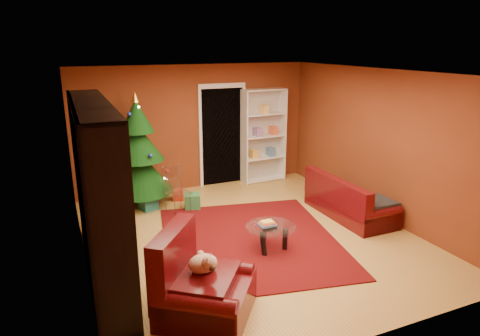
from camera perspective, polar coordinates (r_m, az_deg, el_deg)
name	(u,v)px	position (r m, az deg, el deg)	size (l,w,h in m)	color
floor	(250,238)	(7.02, 1.32, -9.31)	(5.00, 5.50, 0.05)	#AC833B
ceiling	(251,71)	(6.34, 1.48, 12.84)	(5.00, 5.50, 0.05)	silver
wall_back	(195,127)	(9.08, -6.02, 5.39)	(5.00, 0.05, 2.60)	maroon
wall_left	(75,179)	(5.99, -21.11, -1.41)	(0.05, 5.50, 2.60)	maroon
wall_right	(380,144)	(7.92, 18.22, 3.04)	(0.05, 5.50, 2.60)	maroon
doorway	(222,137)	(9.28, -2.35, 4.14)	(1.06, 0.60, 2.16)	black
rug	(250,240)	(6.88, 1.32, -9.55)	(2.66, 3.11, 0.02)	#550A0B
media_unit	(98,193)	(5.77, -18.35, -3.20)	(0.47, 3.04, 2.33)	black
christmas_tree	(139,151)	(8.22, -13.34, 2.18)	(1.23, 1.23, 2.19)	black
gift_box_teal	(148,202)	(8.22, -12.16, -4.49)	(0.28, 0.28, 0.28)	#1C6864
gift_box_green	(192,201)	(8.13, -6.37, -4.42)	(0.29, 0.29, 0.29)	#266E37
gift_box_red	(178,195)	(8.61, -8.28, -3.53)	(0.22, 0.22, 0.22)	#A11E0E
white_bookshelf	(264,136)	(9.51, 3.16, 4.28)	(0.98, 0.35, 2.11)	white
armchair	(206,282)	(5.01, -4.54, -14.96)	(1.07, 1.07, 0.83)	#3F070A
dog	(203,264)	(4.96, -4.97, -12.58)	(0.40, 0.30, 0.27)	#D0AF91
sofa	(350,196)	(7.92, 14.51, -3.61)	(1.76, 0.79, 0.76)	#3F070A
coffee_table	(271,238)	(6.52, 4.15, -9.26)	(0.77, 0.77, 0.48)	gray
acrylic_chair	(177,193)	(7.89, -8.33, -3.26)	(0.40, 0.43, 0.78)	#66605B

